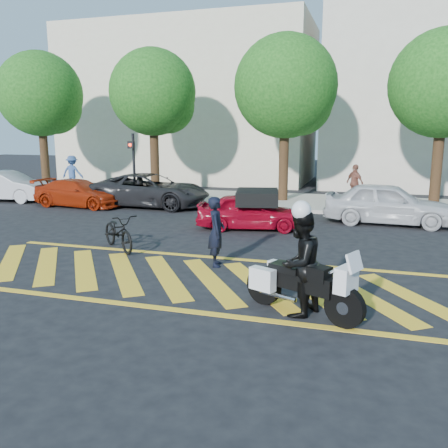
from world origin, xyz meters
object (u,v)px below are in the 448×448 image
(police_motorcycle, at_px, (300,284))
(parked_mid_left, at_px, (150,190))
(officer_bike, at_px, (216,232))
(parked_left, at_px, (79,193))
(officer_moto, at_px, (300,263))
(parked_far_left, at_px, (7,186))
(parked_mid_right, at_px, (388,204))
(bicycle, at_px, (118,232))
(red_convertible, at_px, (250,211))

(police_motorcycle, relative_size, parked_mid_left, 0.44)
(officer_bike, height_order, parked_left, officer_bike)
(officer_moto, relative_size, parked_far_left, 0.46)
(parked_mid_right, bearing_deg, officer_moto, 172.16)
(bicycle, bearing_deg, officer_bike, -63.23)
(police_motorcycle, relative_size, parked_left, 0.55)
(parked_far_left, height_order, parked_left, parked_far_left)
(parked_far_left, xyz_separation_m, parked_mid_right, (17.26, -0.67, 0.05))
(parked_far_left, distance_m, parked_mid_right, 17.27)
(police_motorcycle, xyz_separation_m, officer_moto, (-0.02, -0.02, 0.39))
(parked_far_left, bearing_deg, red_convertible, -107.54)
(officer_bike, relative_size, red_convertible, 0.48)
(bicycle, distance_m, officer_moto, 6.55)
(bicycle, xyz_separation_m, red_convertible, (2.88, 3.86, 0.09))
(police_motorcycle, bearing_deg, parked_mid_left, 151.93)
(bicycle, bearing_deg, parked_far_left, 95.04)
(officer_bike, height_order, parked_mid_left, officer_bike)
(parked_far_left, distance_m, parked_mid_left, 7.33)
(parked_mid_right, bearing_deg, officer_bike, 151.23)
(police_motorcycle, relative_size, parked_far_left, 0.53)
(officer_bike, bearing_deg, parked_mid_left, 17.97)
(red_convertible, xyz_separation_m, parked_left, (-8.44, 2.52, -0.01))
(officer_moto, height_order, red_convertible, officer_moto)
(parked_far_left, bearing_deg, bicycle, -129.15)
(parked_left, bearing_deg, police_motorcycle, -127.62)
(officer_moto, distance_m, parked_mid_right, 9.68)
(officer_bike, bearing_deg, officer_moto, -154.45)
(officer_bike, height_order, parked_mid_right, officer_bike)
(parked_left, relative_size, parked_mid_left, 0.78)
(red_convertible, bearing_deg, officer_bike, 171.75)
(red_convertible, relative_size, parked_mid_left, 0.68)
(bicycle, bearing_deg, police_motorcycle, -80.88)
(police_motorcycle, height_order, red_convertible, red_convertible)
(police_motorcycle, height_order, parked_mid_left, parked_mid_left)
(red_convertible, bearing_deg, parked_mid_left, 45.86)
(officer_moto, distance_m, parked_left, 14.82)
(parked_left, xyz_separation_m, parked_mid_right, (12.98, -0.23, 0.15))
(officer_bike, bearing_deg, parked_mid_right, -49.14)
(bicycle, relative_size, parked_far_left, 0.46)
(red_convertible, bearing_deg, parked_far_left, 65.05)
(parked_mid_left, bearing_deg, parked_far_left, 94.34)
(bicycle, distance_m, red_convertible, 4.81)
(officer_bike, height_order, officer_moto, officer_moto)
(police_motorcycle, xyz_separation_m, parked_mid_right, (1.79, 9.49, 0.17))
(officer_moto, relative_size, parked_mid_right, 0.44)
(parked_left, bearing_deg, officer_moto, -127.71)
(parked_far_left, relative_size, parked_left, 1.04)
(parked_far_left, distance_m, parked_left, 4.30)
(officer_bike, distance_m, police_motorcycle, 3.60)
(parked_mid_right, bearing_deg, police_motorcycle, 172.26)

